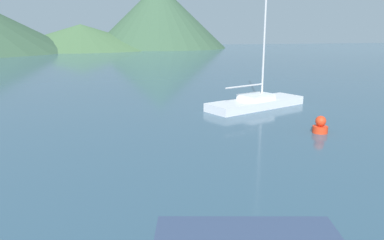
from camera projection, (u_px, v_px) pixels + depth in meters
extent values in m
cube|color=silver|center=(256.00, 104.00, 22.45)|extent=(6.75, 4.10, 0.48)
cube|color=silver|center=(256.00, 97.00, 22.36)|extent=(2.30, 1.94, 0.34)
cylinder|color=#BCBCC1|center=(265.00, 24.00, 21.65)|extent=(0.12, 0.12, 8.79)
cylinder|color=#BCBCC1|center=(245.00, 86.00, 21.62)|extent=(2.77, 1.13, 0.10)
cylinder|color=red|center=(320.00, 129.00, 16.92)|extent=(0.68, 0.68, 0.31)
sphere|color=red|center=(321.00, 121.00, 16.83)|extent=(0.48, 0.48, 0.48)
cone|color=#476B42|center=(81.00, 37.00, 93.32)|extent=(40.27, 40.27, 6.05)
cone|color=#38563D|center=(159.00, 16.00, 98.51)|extent=(35.34, 35.34, 16.50)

